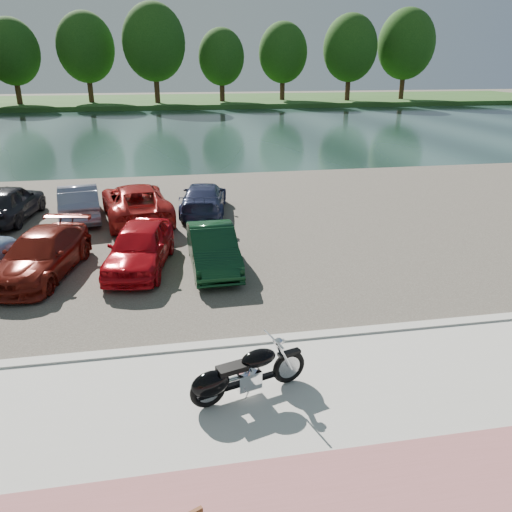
# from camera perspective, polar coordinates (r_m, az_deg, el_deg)

# --- Properties ---
(ground) EXTENTS (200.00, 200.00, 0.00)m
(ground) POSITION_cam_1_polar(r_m,az_deg,el_deg) (9.79, 6.26, -15.73)
(ground) COLOR #595447
(ground) RESTS_ON ground
(promenade) EXTENTS (60.00, 6.00, 0.10)m
(promenade) POSITION_cam_1_polar(r_m,az_deg,el_deg) (9.01, 8.13, -19.20)
(promenade) COLOR beige
(promenade) RESTS_ON ground
(pink_path) EXTENTS (60.00, 2.00, 0.01)m
(pink_path) POSITION_cam_1_polar(r_m,az_deg,el_deg) (7.97, 11.80, -25.65)
(pink_path) COLOR #9F5C5A
(pink_path) RESTS_ON promenade
(kerb) EXTENTS (60.00, 0.30, 0.14)m
(kerb) POSITION_cam_1_polar(r_m,az_deg,el_deg) (11.35, 3.45, -9.49)
(kerb) COLOR beige
(kerb) RESTS_ON ground
(parking_lot) EXTENTS (60.00, 18.00, 0.04)m
(parking_lot) POSITION_cam_1_polar(r_m,az_deg,el_deg) (19.50, -2.72, 3.85)
(parking_lot) COLOR #403C34
(parking_lot) RESTS_ON ground
(river) EXTENTS (120.00, 40.00, 0.00)m
(river) POSITION_cam_1_polar(r_m,az_deg,el_deg) (47.87, -7.50, 14.13)
(river) COLOR #1B312D
(river) RESTS_ON ground
(far_bank) EXTENTS (120.00, 24.00, 0.60)m
(far_bank) POSITION_cam_1_polar(r_m,az_deg,el_deg) (79.68, -8.86, 17.11)
(far_bank) COLOR #264819
(far_bank) RESTS_ON ground
(far_trees) EXTENTS (70.25, 10.68, 12.52)m
(far_trees) POSITION_cam_1_polar(r_m,az_deg,el_deg) (73.57, -5.36, 22.53)
(far_trees) COLOR #3D2216
(far_trees) RESTS_ON far_bank
(motorcycle) EXTENTS (2.28, 0.98, 1.05)m
(motorcycle) POSITION_cam_1_polar(r_m,az_deg,el_deg) (9.31, -1.97, -13.50)
(motorcycle) COLOR black
(motorcycle) RESTS_ON promenade
(car_3) EXTENTS (2.69, 4.63, 1.26)m
(car_3) POSITION_cam_1_polar(r_m,az_deg,el_deg) (15.70, -23.31, 0.16)
(car_3) COLOR #64150E
(car_3) RESTS_ON parking_lot
(car_4) EXTENTS (2.31, 4.26, 1.37)m
(car_4) POSITION_cam_1_polar(r_m,az_deg,el_deg) (15.28, -13.15, 1.07)
(car_4) COLOR #B60C14
(car_4) RESTS_ON parking_lot
(car_5) EXTENTS (1.41, 3.84, 1.26)m
(car_5) POSITION_cam_1_polar(r_m,az_deg,el_deg) (14.99, -4.95, 0.93)
(car_5) COLOR black
(car_5) RESTS_ON parking_lot
(car_8) EXTENTS (2.23, 4.42, 1.44)m
(car_8) POSITION_cam_1_polar(r_m,az_deg,el_deg) (21.69, -26.51, 5.45)
(car_8) COLOR black
(car_8) RESTS_ON parking_lot
(car_9) EXTENTS (2.08, 4.34, 1.37)m
(car_9) POSITION_cam_1_polar(r_m,az_deg,el_deg) (20.95, -19.56, 5.88)
(car_9) COLOR slate
(car_9) RESTS_ON parking_lot
(car_10) EXTENTS (3.16, 5.41, 1.42)m
(car_10) POSITION_cam_1_polar(r_m,az_deg,el_deg) (20.21, -13.59, 6.05)
(car_10) COLOR #AE201D
(car_10) RESTS_ON parking_lot
(car_11) EXTENTS (2.38, 4.48, 1.24)m
(car_11) POSITION_cam_1_polar(r_m,az_deg,el_deg) (20.65, -6.00, 6.59)
(car_11) COLOR navy
(car_11) RESTS_ON parking_lot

